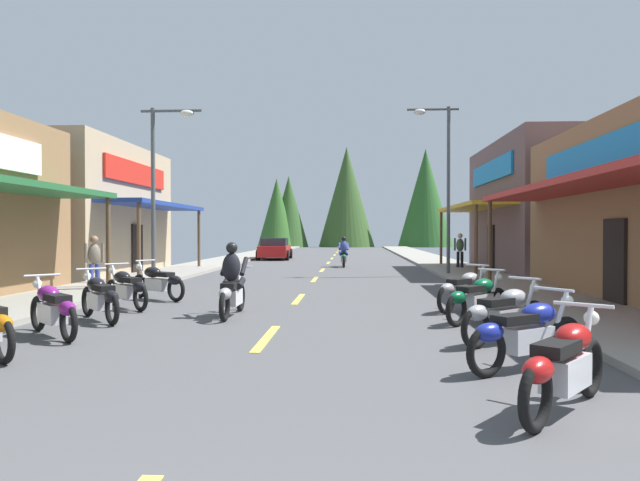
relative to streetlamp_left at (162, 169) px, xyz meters
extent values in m
cube|color=#4C4C4F|center=(4.96, 8.41, -3.94)|extent=(9.76, 83.12, 0.10)
cube|color=gray|center=(-1.30, 8.41, -3.83)|extent=(2.76, 83.12, 0.12)
cube|color=gray|center=(11.23, 8.41, -3.83)|extent=(2.76, 83.12, 0.12)
cube|color=#E0C64C|center=(4.96, -9.49, -3.89)|extent=(0.16, 2.40, 0.01)
cube|color=#E0C64C|center=(4.96, -3.85, -3.89)|extent=(0.16, 2.40, 0.01)
cube|color=#E0C64C|center=(4.96, 2.45, -3.89)|extent=(0.16, 2.40, 0.01)
cube|color=#E0C64C|center=(4.96, 7.75, -3.89)|extent=(0.16, 2.40, 0.01)
cube|color=#E0C64C|center=(4.96, 14.32, -3.89)|extent=(0.16, 2.40, 0.01)
cube|color=#E0C64C|center=(4.96, 19.72, -3.89)|extent=(0.16, 2.40, 0.01)
cube|color=#E0C64C|center=(4.96, 25.67, -3.89)|extent=(0.16, 2.40, 0.01)
cube|color=#E0C64C|center=(4.96, 32.00, -3.89)|extent=(0.16, 2.40, 0.01)
cube|color=#E0C64C|center=(4.96, 37.42, -3.89)|extent=(0.16, 2.40, 0.01)
cube|color=#E0C64C|center=(4.96, 42.52, -3.89)|extent=(0.16, 2.40, 0.01)
cylinder|color=brown|center=(-1.08, -1.82, -2.48)|extent=(0.14, 0.14, 2.82)
cube|color=tan|center=(-6.66, 4.62, -1.19)|extent=(7.95, 9.17, 5.41)
cube|color=navy|center=(-1.78, 4.62, -0.99)|extent=(1.80, 8.25, 0.16)
cylinder|color=brown|center=(-1.08, 0.69, -2.48)|extent=(0.14, 0.14, 2.82)
cylinder|color=brown|center=(-1.08, 8.55, -2.48)|extent=(0.14, 0.14, 2.82)
cube|color=red|center=(-2.62, 4.62, 0.33)|extent=(0.10, 6.42, 0.90)
cube|color=black|center=(-2.64, 4.62, -2.84)|extent=(0.08, 1.10, 2.10)
cube|color=#B72D28|center=(11.71, -5.09, -0.99)|extent=(1.80, 11.94, 0.16)
cylinder|color=brown|center=(11.01, 0.68, -2.48)|extent=(0.14, 0.14, 2.82)
cube|color=#197FCC|center=(12.55, -5.09, -0.20)|extent=(0.10, 9.29, 0.90)
cube|color=black|center=(12.57, -5.09, -2.84)|extent=(0.08, 1.10, 2.10)
cube|color=brown|center=(16.17, 7.18, -1.01)|extent=(7.12, 10.00, 5.77)
cube|color=gold|center=(11.71, 7.18, -0.99)|extent=(1.80, 9.00, 0.16)
cylinder|color=brown|center=(11.01, 2.88, -2.48)|extent=(0.14, 0.14, 2.82)
cylinder|color=brown|center=(11.01, 11.48, -2.48)|extent=(0.14, 0.14, 2.82)
cube|color=#197FCC|center=(12.55, 7.18, 0.60)|extent=(0.10, 7.00, 0.90)
cube|color=black|center=(12.57, 7.18, -2.84)|extent=(0.08, 1.10, 2.10)
cylinder|color=#474C51|center=(-0.32, 0.00, -0.92)|extent=(0.14, 0.14, 5.95)
cylinder|color=#474C51|center=(0.32, 0.00, 1.96)|extent=(2.07, 0.10, 0.10)
ellipsoid|color=silver|center=(0.84, 0.00, 1.86)|extent=(0.50, 0.30, 0.24)
cylinder|color=#474C51|center=(10.25, 4.49, -0.47)|extent=(0.14, 0.14, 6.84)
cylinder|color=#474C51|center=(9.61, 4.49, 2.84)|extent=(2.07, 0.10, 0.10)
ellipsoid|color=silver|center=(9.08, 4.49, 2.74)|extent=(0.50, 0.30, 0.24)
torus|color=black|center=(8.97, -12.69, -3.57)|extent=(0.48, 0.56, 0.64)
torus|color=black|center=(8.03, -13.87, -3.57)|extent=(0.48, 0.56, 0.64)
cube|color=silver|center=(8.50, -13.28, -3.49)|extent=(0.66, 0.72, 0.32)
ellipsoid|color=#A51414|center=(8.62, -13.12, -3.17)|extent=(0.60, 0.64, 0.28)
cube|color=black|center=(8.34, -13.48, -3.21)|extent=(0.59, 0.64, 0.12)
ellipsoid|color=#A51414|center=(8.06, -13.83, -3.34)|extent=(0.46, 0.49, 0.24)
cylinder|color=silver|center=(8.89, -12.80, -3.24)|extent=(0.28, 0.33, 0.71)
cylinder|color=silver|center=(8.81, -12.89, -2.87)|extent=(0.49, 0.41, 0.04)
sphere|color=white|center=(8.99, -12.67, -3.04)|extent=(0.16, 0.16, 0.16)
torus|color=black|center=(9.28, -11.10, -3.57)|extent=(0.59, 0.44, 0.64)
torus|color=black|center=(8.04, -11.93, -3.57)|extent=(0.59, 0.44, 0.64)
cube|color=silver|center=(8.66, -11.52, -3.49)|extent=(0.74, 0.62, 0.32)
ellipsoid|color=navy|center=(8.83, -11.40, -3.17)|extent=(0.64, 0.58, 0.28)
cube|color=black|center=(8.45, -11.65, -3.21)|extent=(0.65, 0.57, 0.12)
ellipsoid|color=navy|center=(8.08, -11.91, -3.34)|extent=(0.50, 0.44, 0.24)
cylinder|color=silver|center=(9.17, -11.17, -3.24)|extent=(0.34, 0.26, 0.71)
cylinder|color=silver|center=(9.07, -11.24, -2.87)|extent=(0.37, 0.52, 0.04)
sphere|color=white|center=(9.31, -11.08, -3.04)|extent=(0.16, 0.16, 0.16)
torus|color=black|center=(9.43, -9.23, -3.57)|extent=(0.56, 0.49, 0.64)
torus|color=black|center=(8.27, -10.19, -3.57)|extent=(0.56, 0.49, 0.64)
cube|color=silver|center=(8.85, -9.71, -3.49)|extent=(0.72, 0.66, 0.32)
ellipsoid|color=#99999E|center=(9.00, -9.58, -3.17)|extent=(0.64, 0.60, 0.28)
cube|color=black|center=(8.66, -9.87, -3.21)|extent=(0.64, 0.60, 0.12)
ellipsoid|color=#99999E|center=(8.31, -10.16, -3.34)|extent=(0.49, 0.47, 0.24)
cylinder|color=silver|center=(9.33, -9.31, -3.24)|extent=(0.32, 0.28, 0.71)
cylinder|color=silver|center=(9.24, -9.39, -2.87)|extent=(0.41, 0.49, 0.04)
sphere|color=white|center=(9.45, -9.21, -3.04)|extent=(0.16, 0.16, 0.16)
torus|color=black|center=(9.38, -7.04, -3.57)|extent=(0.51, 0.53, 0.64)
torus|color=black|center=(8.34, -8.13, -3.57)|extent=(0.51, 0.53, 0.64)
cube|color=silver|center=(8.86, -7.59, -3.49)|extent=(0.69, 0.70, 0.32)
ellipsoid|color=#0C5933|center=(9.00, -7.44, -3.17)|extent=(0.62, 0.63, 0.28)
cube|color=black|center=(8.69, -7.77, -3.21)|extent=(0.62, 0.63, 0.12)
ellipsoid|color=#0C5933|center=(8.38, -8.09, -3.34)|extent=(0.48, 0.48, 0.24)
cylinder|color=silver|center=(9.29, -7.14, -3.24)|extent=(0.30, 0.31, 0.71)
cylinder|color=silver|center=(9.21, -7.22, -2.87)|extent=(0.46, 0.44, 0.04)
sphere|color=white|center=(9.40, -7.02, -3.04)|extent=(0.16, 0.16, 0.16)
torus|color=black|center=(9.45, -5.35, -3.57)|extent=(0.51, 0.54, 0.64)
torus|color=black|center=(8.43, -6.45, -3.57)|extent=(0.51, 0.54, 0.64)
cube|color=silver|center=(8.94, -5.90, -3.49)|extent=(0.68, 0.70, 0.32)
ellipsoid|color=#99999E|center=(9.08, -5.75, -3.17)|extent=(0.62, 0.63, 0.28)
cube|color=black|center=(8.77, -6.08, -3.21)|extent=(0.61, 0.63, 0.12)
ellipsoid|color=#99999E|center=(8.46, -6.41, -3.34)|extent=(0.48, 0.49, 0.24)
cylinder|color=silver|center=(9.36, -5.45, -3.24)|extent=(0.30, 0.31, 0.71)
cylinder|color=silver|center=(9.28, -5.53, -2.87)|extent=(0.47, 0.44, 0.04)
sphere|color=white|center=(9.47, -5.33, -3.04)|extent=(0.16, 0.16, 0.16)
torus|color=black|center=(1.73, -11.59, -3.57)|extent=(0.57, 0.47, 0.64)
ellipsoid|color=#BF660C|center=(1.69, -11.56, -3.34)|extent=(0.50, 0.46, 0.24)
torus|color=black|center=(0.77, -9.04, -3.57)|extent=(0.53, 0.51, 0.64)
torus|color=black|center=(1.85, -10.07, -3.57)|extent=(0.53, 0.51, 0.64)
cube|color=silver|center=(1.31, -9.56, -3.49)|extent=(0.70, 0.69, 0.32)
ellipsoid|color=#721972|center=(1.16, -9.42, -3.17)|extent=(0.63, 0.62, 0.28)
cube|color=black|center=(1.49, -9.73, -3.21)|extent=(0.63, 0.62, 0.12)
ellipsoid|color=#721972|center=(1.82, -10.04, -3.34)|extent=(0.48, 0.48, 0.24)
cylinder|color=silver|center=(0.86, -9.13, -3.24)|extent=(0.31, 0.30, 0.71)
cylinder|color=silver|center=(0.95, -9.21, -2.87)|extent=(0.44, 0.46, 0.04)
sphere|color=white|center=(0.74, -9.02, -3.04)|extent=(0.16, 0.16, 0.16)
torus|color=black|center=(0.83, -7.24, -3.57)|extent=(0.50, 0.54, 0.64)
torus|color=black|center=(1.83, -8.36, -3.57)|extent=(0.50, 0.54, 0.64)
cube|color=silver|center=(1.33, -7.80, -3.49)|extent=(0.68, 0.71, 0.32)
ellipsoid|color=black|center=(1.20, -7.65, -3.17)|extent=(0.61, 0.63, 0.28)
cube|color=black|center=(1.50, -7.98, -3.21)|extent=(0.61, 0.63, 0.12)
ellipsoid|color=black|center=(1.80, -8.32, -3.34)|extent=(0.47, 0.49, 0.24)
cylinder|color=silver|center=(0.92, -7.34, -3.24)|extent=(0.29, 0.32, 0.71)
cylinder|color=silver|center=(1.00, -7.43, -2.87)|extent=(0.47, 0.43, 0.04)
sphere|color=white|center=(0.81, -7.22, -3.04)|extent=(0.16, 0.16, 0.16)
torus|color=black|center=(0.58, -5.40, -3.57)|extent=(0.53, 0.51, 0.64)
torus|color=black|center=(1.66, -6.44, -3.57)|extent=(0.53, 0.51, 0.64)
cube|color=silver|center=(1.12, -5.92, -3.49)|extent=(0.70, 0.69, 0.32)
ellipsoid|color=black|center=(0.98, -5.78, -3.17)|extent=(0.63, 0.62, 0.28)
cube|color=black|center=(1.30, -6.10, -3.21)|extent=(0.63, 0.62, 0.12)
ellipsoid|color=black|center=(1.63, -6.41, -3.34)|extent=(0.48, 0.48, 0.24)
cylinder|color=silver|center=(0.67, -5.49, -3.24)|extent=(0.31, 0.30, 0.71)
cylinder|color=silver|center=(0.76, -5.58, -2.87)|extent=(0.44, 0.46, 0.04)
sphere|color=white|center=(0.56, -5.38, -3.04)|extent=(0.16, 0.16, 0.16)
torus|color=black|center=(0.64, -3.78, -3.57)|extent=(0.59, 0.43, 0.64)
torus|color=black|center=(1.90, -4.60, -3.57)|extent=(0.59, 0.43, 0.64)
cube|color=silver|center=(1.27, -4.19, -3.49)|extent=(0.74, 0.62, 0.32)
ellipsoid|color=black|center=(1.10, -4.08, -3.17)|extent=(0.64, 0.57, 0.28)
cube|color=black|center=(1.48, -4.33, -3.21)|extent=(0.66, 0.56, 0.12)
ellipsoid|color=black|center=(1.85, -4.57, -3.34)|extent=(0.50, 0.44, 0.24)
cylinder|color=silver|center=(0.75, -3.85, -3.24)|extent=(0.34, 0.25, 0.71)
cylinder|color=silver|center=(0.85, -3.92, -2.87)|extent=(0.36, 0.52, 0.04)
sphere|color=white|center=(0.62, -3.76, -3.04)|extent=(0.16, 0.16, 0.16)
torus|color=black|center=(3.88, -6.26, -3.57)|extent=(0.11, 0.64, 0.64)
torus|color=black|center=(3.86, -7.76, -3.57)|extent=(0.11, 0.64, 0.64)
cube|color=silver|center=(3.87, -7.01, -3.49)|extent=(0.29, 0.70, 0.32)
ellipsoid|color=#99999E|center=(3.88, -6.81, -3.17)|extent=(0.33, 0.56, 0.28)
cube|color=black|center=(3.87, -7.26, -3.21)|extent=(0.29, 0.60, 0.12)
ellipsoid|color=#99999E|center=(3.86, -7.71, -3.34)|extent=(0.25, 0.44, 0.24)
cylinder|color=silver|center=(3.88, -6.39, -3.24)|extent=(0.07, 0.37, 0.71)
cylinder|color=silver|center=(3.88, -6.51, -2.87)|extent=(0.60, 0.05, 0.04)
sphere|color=white|center=(3.88, -6.23, -3.04)|extent=(0.16, 0.16, 0.16)
ellipsoid|color=black|center=(3.87, -7.16, -2.84)|extent=(0.39, 0.39, 0.64)
sphere|color=black|center=(3.87, -7.11, -2.44)|extent=(0.24, 0.24, 0.24)
cylinder|color=black|center=(3.71, -6.98, -3.19)|extent=(0.15, 0.42, 0.24)
cylinder|color=black|center=(3.67, -6.85, -2.84)|extent=(0.11, 0.51, 0.40)
cylinder|color=black|center=(4.03, -6.99, -3.19)|extent=(0.15, 0.42, 0.24)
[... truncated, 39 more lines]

